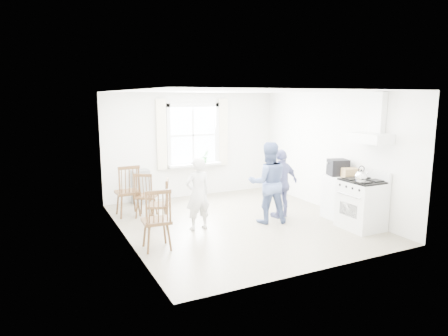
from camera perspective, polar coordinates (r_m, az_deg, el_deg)
room_shell at (r=7.82m, az=2.28°, el=1.34°), size 4.62×5.12×2.64m
window_assembly at (r=10.00m, az=-4.39°, el=4.19°), size 1.88×0.24×1.70m
range_hood at (r=7.94m, az=20.47°, el=5.21°), size 0.45×0.76×0.94m
shelf_unit at (r=9.64m, az=-11.81°, el=-2.63°), size 0.40×0.30×0.80m
gas_stove at (r=8.05m, az=19.06°, el=-4.89°), size 0.68×0.76×1.12m
kettle at (r=7.70m, az=18.98°, el=-1.20°), size 0.22×0.22×0.32m
low_cabinet at (r=8.60m, az=16.08°, el=-4.03°), size 0.50×0.55×0.90m
stereo_stack at (r=8.51m, az=15.97°, el=0.08°), size 0.46×0.43×0.33m
cardboard_box at (r=8.33m, az=17.58°, el=-0.70°), size 0.35×0.30×0.19m
windsor_chair_a at (r=8.54m, az=-13.47°, el=-2.44°), size 0.48×0.47×1.11m
windsor_chair_b at (r=6.57m, az=-9.46°, el=-6.41°), size 0.47×0.46×1.05m
windsor_chair_c at (r=7.76m, az=-8.60°, el=-4.22°), size 0.51×0.52×0.96m
person_left at (r=7.53m, az=-3.77°, el=-3.72°), size 0.54×0.54×1.39m
person_mid at (r=7.98m, az=6.31°, el=-2.10°), size 0.99×0.99×1.62m
person_right at (r=8.38m, az=8.20°, el=-2.22°), size 0.96×0.96×1.43m
potted_plant at (r=10.09m, az=-2.68°, el=1.61°), size 0.17×0.17×0.30m
windsor_chair_d at (r=8.40m, az=-11.33°, el=-3.19°), size 0.55×0.55×0.96m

